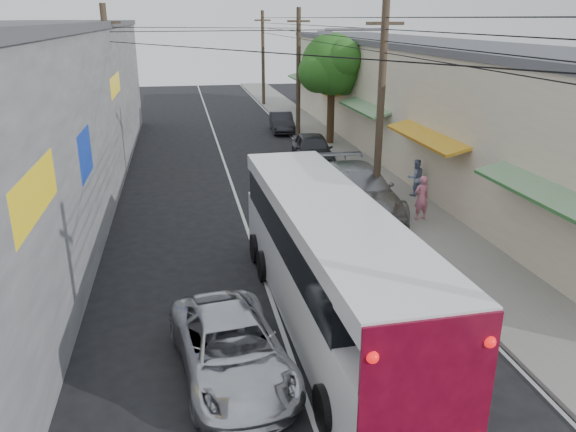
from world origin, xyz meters
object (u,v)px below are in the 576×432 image
object	(u,v)px
jeepney	(231,349)
parked_car_far	(282,122)
pedestrian_near	(421,198)
coach_bus	(327,261)
parked_suv	(358,190)
parked_car_mid	(313,149)
pedestrian_far	(416,177)

from	to	relation	value
jeepney	parked_car_far	xyz separation A→B (m)	(6.00, 27.13, 0.01)
parked_car_far	pedestrian_near	xyz separation A→B (m)	(1.99, -18.73, 0.31)
coach_bus	jeepney	size ratio (longest dim) A/B	2.36
coach_bus	pedestrian_near	world-z (taller)	coach_bus
parked_suv	parked_car_mid	size ratio (longest dim) A/B	1.31
parked_car_mid	pedestrian_near	size ratio (longest dim) A/B	2.79
parked_suv	pedestrian_near	distance (m)	2.60
pedestrian_near	pedestrian_far	distance (m)	3.11
parked_car_mid	jeepney	bearing A→B (deg)	-103.99
coach_bus	parked_car_far	distance (m)	25.45
parked_suv	pedestrian_far	world-z (taller)	parked_suv
coach_bus	parked_car_far	size ratio (longest dim) A/B	2.78
parked_suv	pedestrian_far	distance (m)	3.26
coach_bus	jeepney	xyz separation A→B (m)	(-2.60, -1.93, -1.00)
coach_bus	parked_suv	xyz separation A→B (m)	(3.40, 8.14, -0.75)
parked_car_mid	pedestrian_near	distance (m)	9.70
jeepney	pedestrian_far	world-z (taller)	pedestrian_far
parked_suv	pedestrian_far	size ratio (longest dim) A/B	3.93
coach_bus	parked_car_far	world-z (taller)	coach_bus
parked_suv	parked_car_far	size ratio (longest dim) A/B	1.55
parked_car_mid	pedestrian_far	xyz separation A→B (m)	(3.00, -6.55, 0.10)
parked_car_far	pedestrian_near	size ratio (longest dim) A/B	2.35
parked_car_mid	pedestrian_near	bearing A→B (deg)	-73.62
parked_suv	parked_car_mid	world-z (taller)	parked_suv
jeepney	pedestrian_far	distance (m)	14.48
jeepney	parked_car_mid	size ratio (longest dim) A/B	0.99
parked_car_mid	coach_bus	bearing A→B (deg)	-97.49
parked_suv	pedestrian_near	bearing A→B (deg)	-39.84
pedestrian_far	coach_bus	bearing A→B (deg)	51.19
jeepney	pedestrian_near	world-z (taller)	pedestrian_near
jeepney	parked_suv	distance (m)	11.72
parked_suv	jeepney	bearing A→B (deg)	-120.57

